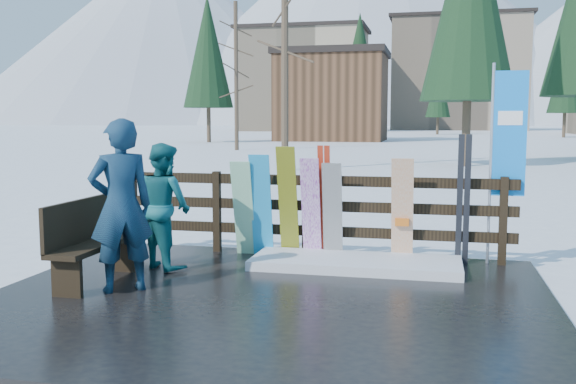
% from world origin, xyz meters
% --- Properties ---
extents(ground, '(700.00, 700.00, 0.00)m').
position_xyz_m(ground, '(0.00, 0.00, 0.00)').
color(ground, white).
rests_on(ground, ground).
extents(deck, '(6.00, 5.00, 0.08)m').
position_xyz_m(deck, '(0.00, 0.00, 0.04)').
color(deck, black).
rests_on(deck, ground).
extents(fence, '(5.60, 0.10, 1.15)m').
position_xyz_m(fence, '(0.00, 2.20, 0.74)').
color(fence, black).
rests_on(fence, deck).
extents(snow_patch, '(2.64, 1.00, 0.12)m').
position_xyz_m(snow_patch, '(0.76, 1.60, 0.14)').
color(snow_patch, white).
rests_on(snow_patch, deck).
extents(bench, '(0.41, 1.50, 0.97)m').
position_xyz_m(bench, '(-2.13, 0.15, 0.60)').
color(bench, black).
rests_on(bench, deck).
extents(snowboard_0, '(0.28, 0.29, 1.42)m').
position_xyz_m(snowboard_0, '(-0.58, 1.98, 0.79)').
color(snowboard_0, '#1D94D3').
rests_on(snowboard_0, deck).
extents(snowboard_1, '(0.28, 0.34, 1.32)m').
position_xyz_m(snowboard_1, '(-0.84, 1.98, 0.74)').
color(snowboard_1, white).
rests_on(snowboard_1, deck).
extents(snowboard_2, '(0.26, 0.38, 1.53)m').
position_xyz_m(snowboard_2, '(-0.21, 1.98, 0.85)').
color(snowboard_2, '#CDD01B').
rests_on(snowboard_2, deck).
extents(snowboard_3, '(0.25, 0.34, 1.38)m').
position_xyz_m(snowboard_3, '(0.11, 1.98, 0.77)').
color(snowboard_3, white).
rests_on(snowboard_3, deck).
extents(snowboard_4, '(0.26, 0.26, 1.32)m').
position_xyz_m(snowboard_4, '(0.40, 1.98, 0.74)').
color(snowboard_4, black).
rests_on(snowboard_4, deck).
extents(snowboard_5, '(0.28, 0.33, 1.39)m').
position_xyz_m(snowboard_5, '(1.32, 1.98, 0.78)').
color(snowboard_5, silver).
rests_on(snowboard_5, deck).
extents(ski_pair_a, '(0.16, 0.21, 1.54)m').
position_xyz_m(ski_pair_a, '(0.28, 2.05, 0.85)').
color(ski_pair_a, '#AE2A15').
rests_on(ski_pair_a, deck).
extents(ski_pair_b, '(0.17, 0.18, 1.70)m').
position_xyz_m(ski_pair_b, '(2.09, 2.05, 0.93)').
color(ski_pair_b, black).
rests_on(ski_pair_b, deck).
extents(rental_flag, '(0.45, 0.04, 2.60)m').
position_xyz_m(rental_flag, '(2.59, 2.25, 1.69)').
color(rental_flag, silver).
rests_on(rental_flag, deck).
extents(person_front, '(0.82, 0.79, 1.89)m').
position_xyz_m(person_front, '(-1.60, -0.08, 1.03)').
color(person_front, navy).
rests_on(person_front, deck).
extents(person_back, '(0.98, 0.92, 1.59)m').
position_xyz_m(person_back, '(-1.61, 1.07, 0.88)').
color(person_back, '#16626A').
rests_on(person_back, deck).
extents(resort_buildings, '(73.00, 87.60, 22.60)m').
position_xyz_m(resort_buildings, '(1.03, 115.41, 9.81)').
color(resort_buildings, tan).
rests_on(resort_buildings, ground).
extents(trees, '(42.35, 68.84, 13.80)m').
position_xyz_m(trees, '(3.21, 47.12, 6.09)').
color(trees, '#382B1E').
rests_on(trees, ground).
extents(mountains, '(520.00, 260.00, 120.00)m').
position_xyz_m(mountains, '(-10.50, 328.41, 50.20)').
color(mountains, white).
rests_on(mountains, ground).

